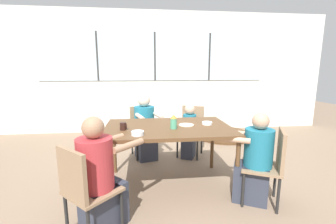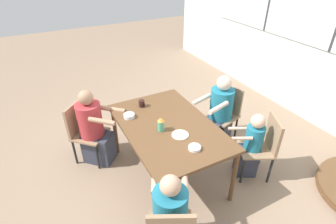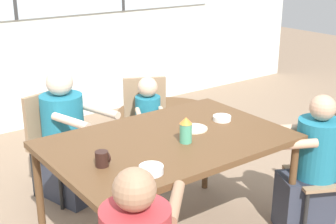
{
  "view_description": "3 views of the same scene",
  "coord_description": "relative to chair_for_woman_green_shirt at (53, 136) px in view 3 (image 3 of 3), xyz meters",
  "views": [
    {
      "loc": [
        -0.3,
        -2.66,
        1.45
      ],
      "look_at": [
        0.0,
        0.0,
        0.96
      ],
      "focal_mm": 24.0,
      "sensor_mm": 36.0,
      "label": 1
    },
    {
      "loc": [
        2.21,
        -1.16,
        2.53
      ],
      "look_at": [
        0.0,
        0.0,
        0.96
      ],
      "focal_mm": 28.0,
      "sensor_mm": 36.0,
      "label": 2
    },
    {
      "loc": [
        -1.64,
        -2.23,
        1.93
      ],
      "look_at": [
        0.0,
        0.0,
        0.96
      ],
      "focal_mm": 50.0,
      "sensor_mm": 36.0,
      "label": 3
    }
  ],
  "objects": [
    {
      "name": "person_woman_green_shirt",
      "position": [
        0.05,
        -0.16,
        -0.02
      ],
      "size": [
        0.47,
        0.66,
        1.07
      ],
      "rotation": [
        0.0,
        0.0,
        -2.87
      ],
      "color": "#333847",
      "rests_on": "ground_plane"
    },
    {
      "name": "folded_table_stack",
      "position": [
        1.77,
        0.86,
        -0.45
      ],
      "size": [
        1.22,
        1.22,
        0.09
      ],
      "color": "brown",
      "rests_on": "ground_plane"
    },
    {
      "name": "chair_for_toddler",
      "position": [
        0.85,
        -0.08,
        0.0
      ],
      "size": [
        0.54,
        0.54,
        0.84
      ],
      "rotation": [
        0.0,
        0.0,
        -3.61
      ],
      "color": "#937556",
      "rests_on": "ground_plane"
    },
    {
      "name": "bowl_white_shallow",
      "position": [
        -0.05,
        -1.48,
        0.3
      ],
      "size": [
        0.13,
        0.13,
        0.04
      ],
      "color": "silver",
      "rests_on": "dining_table"
    },
    {
      "name": "person_toddler",
      "position": [
        0.78,
        -0.22,
        -0.08
      ],
      "size": [
        0.37,
        0.45,
        0.9
      ],
      "rotation": [
        0.0,
        0.0,
        -3.61
      ],
      "color": "#333847",
      "rests_on": "ground_plane"
    },
    {
      "name": "coffee_mug",
      "position": [
        -0.21,
        -1.24,
        0.32
      ],
      "size": [
        0.08,
        0.08,
        0.09
      ],
      "color": "black",
      "rests_on": "dining_table"
    },
    {
      "name": "bowl_cereal",
      "position": [
        0.82,
        -1.09,
        0.3
      ],
      "size": [
        0.13,
        0.13,
        0.03
      ],
      "color": "white",
      "rests_on": "dining_table"
    },
    {
      "name": "chair_for_woman_green_shirt",
      "position": [
        0.0,
        0.0,
        0.0
      ],
      "size": [
        0.49,
        0.49,
        0.84
      ],
      "rotation": [
        0.0,
        0.0,
        -2.87
      ],
      "color": "#937556",
      "rests_on": "ground_plane"
    },
    {
      "name": "plate_tortillas",
      "position": [
        0.55,
        -1.11,
        0.28
      ],
      "size": [
        0.19,
        0.19,
        0.01
      ],
      "color": "beige",
      "rests_on": "dining_table"
    },
    {
      "name": "chair_for_man_teal_shirt",
      "position": [
        1.37,
        -1.66,
        0.0
      ],
      "size": [
        0.54,
        0.54,
        0.84
      ],
      "rotation": [
        0.0,
        0.0,
        1.11
      ],
      "color": "#937556",
      "rests_on": "ground_plane"
    },
    {
      "name": "sippy_cup",
      "position": [
        0.37,
        -1.25,
        0.36
      ],
      "size": [
        0.08,
        0.08,
        0.17
      ],
      "color": "#4CA57F",
      "rests_on": "dining_table"
    },
    {
      "name": "dining_table",
      "position": [
        0.32,
        -1.14,
        0.22
      ],
      "size": [
        1.53,
        1.0,
        0.78
      ],
      "color": "brown",
      "rests_on": "ground_plane"
    },
    {
      "name": "person_man_teal_shirt",
      "position": [
        1.22,
        -1.59,
        -0.05
      ],
      "size": [
        0.62,
        0.51,
        1.01
      ],
      "rotation": [
        0.0,
        0.0,
        1.11
      ],
      "color": "#333847",
      "rests_on": "ground_plane"
    }
  ]
}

